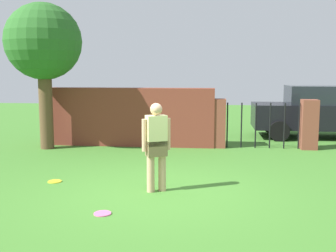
{
  "coord_description": "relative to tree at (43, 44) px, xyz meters",
  "views": [
    {
      "loc": [
        0.95,
        -7.08,
        2.18
      ],
      "look_at": [
        -0.04,
        1.68,
        1.0
      ],
      "focal_mm": 43.69,
      "sensor_mm": 36.0,
      "label": 1
    }
  ],
  "objects": [
    {
      "name": "ground_plane",
      "position": [
        3.76,
        -3.95,
        -2.94
      ],
      "size": [
        40.0,
        40.0,
        0.0
      ],
      "primitive_type": "plane",
      "color": "#3D7528"
    },
    {
      "name": "brick_wall",
      "position": [
        2.26,
        0.74,
        -2.09
      ],
      "size": [
        4.95,
        0.5,
        1.7
      ],
      "primitive_type": "cube",
      "color": "brown",
      "rests_on": "ground"
    },
    {
      "name": "tree",
      "position": [
        0.0,
        0.0,
        0.0
      ],
      "size": [
        2.11,
        2.11,
        4.06
      ],
      "color": "brown",
      "rests_on": "ground"
    },
    {
      "name": "person",
      "position": [
        3.69,
        -3.83,
        -2.04
      ],
      "size": [
        0.49,
        0.36,
        1.62
      ],
      "rotation": [
        0.0,
        0.0,
        -2.68
      ],
      "color": "tan",
      "rests_on": "ground"
    },
    {
      "name": "fence_gate",
      "position": [
        6.11,
        0.74,
        -2.24
      ],
      "size": [
        2.99,
        0.44,
        1.4
      ],
      "color": "brown",
      "rests_on": "ground"
    },
    {
      "name": "car",
      "position": [
        8.13,
        2.86,
        -2.08
      ],
      "size": [
        4.21,
        1.94,
        1.72
      ],
      "rotation": [
        0.0,
        0.0,
        0.0
      ],
      "color": "black",
      "rests_on": "ground"
    },
    {
      "name": "frisbee_yellow",
      "position": [
        1.58,
        -3.43,
        -2.93
      ],
      "size": [
        0.27,
        0.27,
        0.02
      ],
      "primitive_type": "cylinder",
      "color": "yellow",
      "rests_on": "ground"
    },
    {
      "name": "frisbee_pink",
      "position": [
        3.03,
        -5.13,
        -2.93
      ],
      "size": [
        0.27,
        0.27,
        0.02
      ],
      "primitive_type": "cylinder",
      "color": "pink",
      "rests_on": "ground"
    }
  ]
}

